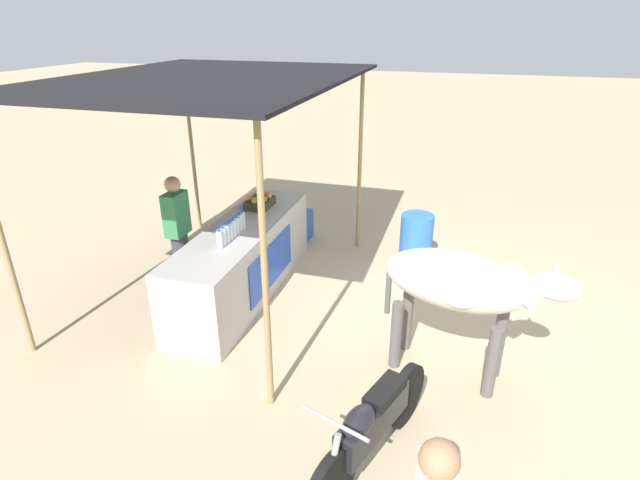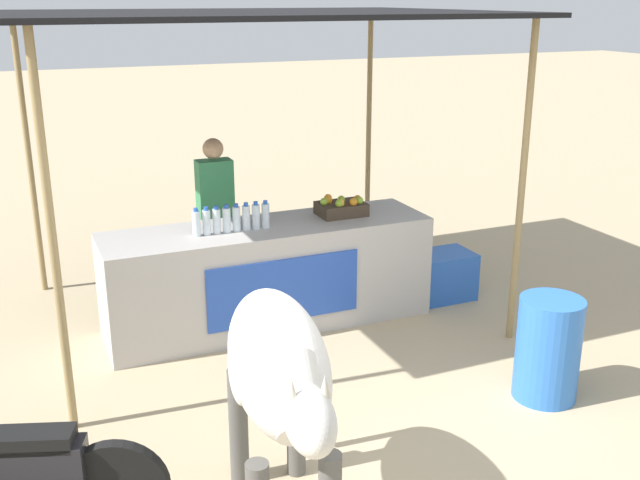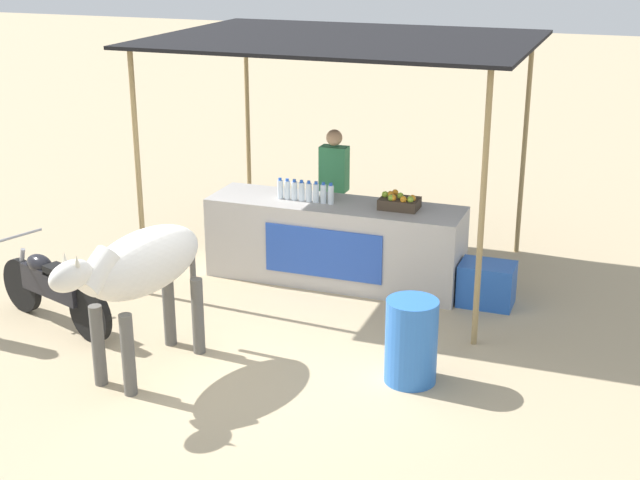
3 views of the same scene
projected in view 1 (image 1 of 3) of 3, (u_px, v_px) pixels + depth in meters
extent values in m
plane|color=tan|center=(406.00, 317.00, 6.25)|extent=(60.00, 60.00, 0.00)
cube|color=#B2ADA8|center=(243.00, 260.00, 6.63)|extent=(3.00, 0.80, 0.96)
cube|color=#264CB2|center=(272.00, 264.00, 6.52)|extent=(1.40, 0.02, 0.58)
cube|color=black|center=(206.00, 78.00, 5.76)|extent=(4.20, 3.20, 0.04)
cylinder|color=#997F51|center=(265.00, 276.00, 4.30)|extent=(0.06, 0.06, 2.79)
cylinder|color=#997F51|center=(360.00, 163.00, 7.60)|extent=(0.06, 0.06, 2.79)
cylinder|color=#997F51|center=(2.00, 237.00, 5.06)|extent=(0.06, 0.06, 2.79)
cylinder|color=#997F51|center=(192.00, 150.00, 8.36)|extent=(0.06, 0.06, 2.79)
cylinder|color=silver|center=(220.00, 240.00, 5.79)|extent=(0.07, 0.07, 0.22)
cylinder|color=blue|center=(219.00, 230.00, 5.74)|extent=(0.04, 0.04, 0.03)
cylinder|color=silver|center=(223.00, 237.00, 5.87)|extent=(0.07, 0.07, 0.22)
cylinder|color=blue|center=(222.00, 227.00, 5.82)|extent=(0.04, 0.04, 0.03)
cylinder|color=silver|center=(227.00, 234.00, 5.95)|extent=(0.07, 0.07, 0.22)
cylinder|color=blue|center=(226.00, 224.00, 5.90)|extent=(0.04, 0.04, 0.03)
cylinder|color=silver|center=(230.00, 231.00, 6.03)|extent=(0.07, 0.07, 0.22)
cylinder|color=blue|center=(229.00, 222.00, 5.98)|extent=(0.04, 0.04, 0.03)
cylinder|color=silver|center=(233.00, 228.00, 6.11)|extent=(0.07, 0.07, 0.22)
cylinder|color=blue|center=(232.00, 219.00, 6.05)|extent=(0.04, 0.04, 0.03)
cylinder|color=silver|center=(236.00, 226.00, 6.18)|extent=(0.07, 0.07, 0.22)
cylinder|color=blue|center=(236.00, 216.00, 6.13)|extent=(0.04, 0.04, 0.03)
cylinder|color=silver|center=(239.00, 223.00, 6.26)|extent=(0.07, 0.07, 0.22)
cylinder|color=blue|center=(239.00, 214.00, 6.21)|extent=(0.04, 0.04, 0.03)
cylinder|color=silver|center=(242.00, 220.00, 6.34)|extent=(0.07, 0.07, 0.22)
cylinder|color=blue|center=(242.00, 211.00, 6.29)|extent=(0.04, 0.04, 0.03)
cube|color=#3F3326|center=(260.00, 203.00, 7.08)|extent=(0.44, 0.32, 0.12)
sphere|color=#8CB22D|center=(269.00, 195.00, 7.15)|extent=(0.08, 0.08, 0.08)
sphere|color=orange|center=(249.00, 198.00, 7.00)|extent=(0.08, 0.08, 0.08)
sphere|color=orange|center=(254.00, 200.00, 6.95)|extent=(0.08, 0.08, 0.08)
sphere|color=orange|center=(269.00, 196.00, 7.08)|extent=(0.08, 0.08, 0.08)
sphere|color=orange|center=(264.00, 199.00, 6.97)|extent=(0.08, 0.08, 0.08)
sphere|color=#8CB22D|center=(259.00, 197.00, 7.05)|extent=(0.08, 0.08, 0.08)
sphere|color=orange|center=(266.00, 194.00, 7.17)|extent=(0.08, 0.08, 0.08)
sphere|color=#8CB22D|center=(264.00, 200.00, 6.96)|extent=(0.08, 0.08, 0.08)
sphere|color=#8CB22D|center=(254.00, 201.00, 6.89)|extent=(0.08, 0.08, 0.08)
cylinder|color=#383842|center=(183.00, 265.00, 6.60)|extent=(0.22, 0.22, 0.88)
cube|color=#337F4C|center=(176.00, 214.00, 6.30)|extent=(0.34, 0.20, 0.56)
sphere|color=tan|center=(172.00, 184.00, 6.14)|extent=(0.20, 0.20, 0.20)
cube|color=blue|center=(296.00, 227.00, 8.29)|extent=(0.60, 0.44, 0.48)
cylinder|color=blue|center=(416.00, 241.00, 7.40)|extent=(0.48, 0.48, 0.80)
ellipsoid|color=silver|center=(454.00, 280.00, 4.89)|extent=(0.78, 1.47, 0.60)
cylinder|color=#575551|center=(499.00, 343.00, 5.11)|extent=(0.12, 0.12, 0.78)
cylinder|color=#575551|center=(492.00, 363.00, 4.81)|extent=(0.12, 0.12, 0.78)
cylinder|color=#575551|center=(407.00, 318.00, 5.53)|extent=(0.12, 0.12, 0.78)
cylinder|color=#575551|center=(396.00, 335.00, 5.23)|extent=(0.12, 0.12, 0.78)
cylinder|color=silver|center=(519.00, 285.00, 4.59)|extent=(0.32, 0.49, 0.41)
ellipsoid|color=silver|center=(556.00, 287.00, 4.44)|extent=(0.30, 0.47, 0.26)
cone|color=beige|center=(557.00, 269.00, 4.44)|extent=(0.05, 0.05, 0.10)
cone|color=beige|center=(556.00, 276.00, 4.33)|extent=(0.05, 0.05, 0.10)
cylinder|color=#575551|center=(388.00, 289.00, 5.28)|extent=(0.06, 0.06, 0.60)
ellipsoid|color=silver|center=(458.00, 293.00, 4.67)|extent=(0.18, 0.45, 0.32)
cylinder|color=black|center=(406.00, 395.00, 4.53)|extent=(0.59, 0.27, 0.60)
cube|color=black|center=(373.00, 420.00, 4.01)|extent=(0.91, 0.47, 0.28)
ellipsoid|color=black|center=(359.00, 421.00, 3.78)|extent=(0.41, 0.31, 0.20)
cube|color=black|center=(385.00, 392.00, 4.08)|extent=(0.47, 0.32, 0.10)
cylinder|color=#99999E|center=(335.00, 423.00, 3.44)|extent=(0.21, 0.53, 0.03)
cylinder|color=#99999E|center=(332.00, 466.00, 3.58)|extent=(0.21, 0.11, 0.49)
sphere|color=#A87A56|center=(439.00, 460.00, 2.34)|extent=(0.20, 0.20, 0.20)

